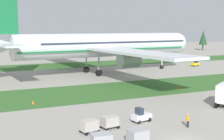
{
  "coord_description": "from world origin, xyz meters",
  "views": [
    {
      "loc": [
        -21.13,
        -26.91,
        12.41
      ],
      "look_at": [
        5.46,
        30.83,
        4.0
      ],
      "focal_mm": 50.87,
      "sensor_mm": 36.0,
      "label": 1
    }
  ],
  "objects_px": {
    "cargo_dolly_lead": "(110,121)",
    "taxiway_marker_0": "(33,102)",
    "taxiway_marker_1": "(177,87)",
    "cargo_dolly_second": "(90,125)",
    "uld_container_0": "(138,137)",
    "baggage_tug": "(141,116)",
    "pushback_tractor": "(195,64)",
    "ground_crew_marshaller": "(188,120)",
    "airliner": "(100,45)"
  },
  "relations": [
    {
      "from": "cargo_dolly_lead",
      "to": "baggage_tug",
      "type": "bearing_deg",
      "value": 90.0
    },
    {
      "from": "taxiway_marker_0",
      "to": "baggage_tug",
      "type": "bearing_deg",
      "value": -55.32
    },
    {
      "from": "baggage_tug",
      "to": "ground_crew_marshaller",
      "type": "xyz_separation_m",
      "value": [
        4.19,
        -4.49,
        0.13
      ]
    },
    {
      "from": "airliner",
      "to": "taxiway_marker_1",
      "type": "height_order",
      "value": "airliner"
    },
    {
      "from": "ground_crew_marshaller",
      "to": "cargo_dolly_second",
      "type": "bearing_deg",
      "value": -39.25
    },
    {
      "from": "ground_crew_marshaller",
      "to": "taxiway_marker_1",
      "type": "distance_m",
      "value": 26.27
    },
    {
      "from": "airliner",
      "to": "baggage_tug",
      "type": "height_order",
      "value": "airliner"
    },
    {
      "from": "taxiway_marker_1",
      "to": "cargo_dolly_lead",
      "type": "bearing_deg",
      "value": -142.29
    },
    {
      "from": "baggage_tug",
      "to": "pushback_tractor",
      "type": "distance_m",
      "value": 66.75
    },
    {
      "from": "airliner",
      "to": "uld_container_0",
      "type": "height_order",
      "value": "airliner"
    },
    {
      "from": "ground_crew_marshaller",
      "to": "taxiway_marker_1",
      "type": "height_order",
      "value": "ground_crew_marshaller"
    },
    {
      "from": "cargo_dolly_second",
      "to": "taxiway_marker_0",
      "type": "distance_m",
      "value": 17.77
    },
    {
      "from": "cargo_dolly_second",
      "to": "uld_container_0",
      "type": "relative_size",
      "value": 1.21
    },
    {
      "from": "baggage_tug",
      "to": "pushback_tractor",
      "type": "relative_size",
      "value": 1.03
    },
    {
      "from": "baggage_tug",
      "to": "ground_crew_marshaller",
      "type": "distance_m",
      "value": 6.15
    },
    {
      "from": "cargo_dolly_lead",
      "to": "cargo_dolly_second",
      "type": "xyz_separation_m",
      "value": [
        -2.86,
        -0.47,
        0.0
      ]
    },
    {
      "from": "taxiway_marker_1",
      "to": "taxiway_marker_0",
      "type": "bearing_deg",
      "value": -177.54
    },
    {
      "from": "pushback_tractor",
      "to": "taxiway_marker_0",
      "type": "height_order",
      "value": "pushback_tractor"
    },
    {
      "from": "cargo_dolly_second",
      "to": "ground_crew_marshaller",
      "type": "distance_m",
      "value": 12.43
    },
    {
      "from": "taxiway_marker_0",
      "to": "taxiway_marker_1",
      "type": "bearing_deg",
      "value": 2.46
    },
    {
      "from": "airliner",
      "to": "uld_container_0",
      "type": "distance_m",
      "value": 54.06
    },
    {
      "from": "ground_crew_marshaller",
      "to": "uld_container_0",
      "type": "height_order",
      "value": "ground_crew_marshaller"
    },
    {
      "from": "cargo_dolly_lead",
      "to": "taxiway_marker_0",
      "type": "xyz_separation_m",
      "value": [
        -6.21,
        16.97,
        -0.61
      ]
    },
    {
      "from": "cargo_dolly_second",
      "to": "pushback_tractor",
      "type": "xyz_separation_m",
      "value": [
        55.33,
        48.18,
        -0.1
      ]
    },
    {
      "from": "ground_crew_marshaller",
      "to": "cargo_dolly_lead",
      "type": "bearing_deg",
      "value": -46.21
    },
    {
      "from": "ground_crew_marshaller",
      "to": "taxiway_marker_0",
      "type": "distance_m",
      "value": 25.74
    },
    {
      "from": "pushback_tractor",
      "to": "taxiway_marker_0",
      "type": "relative_size",
      "value": 4.34
    },
    {
      "from": "uld_container_0",
      "to": "airliner",
      "type": "bearing_deg",
      "value": 71.82
    },
    {
      "from": "taxiway_marker_0",
      "to": "airliner",
      "type": "bearing_deg",
      "value": 49.86
    },
    {
      "from": "ground_crew_marshaller",
      "to": "pushback_tractor",
      "type": "bearing_deg",
      "value": -154.47
    },
    {
      "from": "airliner",
      "to": "cargo_dolly_lead",
      "type": "bearing_deg",
      "value": -25.76
    },
    {
      "from": "baggage_tug",
      "to": "taxiway_marker_0",
      "type": "bearing_deg",
      "value": -154.73
    },
    {
      "from": "taxiway_marker_0",
      "to": "ground_crew_marshaller",
      "type": "bearing_deg",
      "value": -53.34
    },
    {
      "from": "cargo_dolly_second",
      "to": "baggage_tug",
      "type": "bearing_deg",
      "value": 90.0
    },
    {
      "from": "baggage_tug",
      "to": "uld_container_0",
      "type": "distance_m",
      "value": 8.21
    },
    {
      "from": "baggage_tug",
      "to": "cargo_dolly_second",
      "type": "xyz_separation_m",
      "value": [
        -7.82,
        -1.29,
        0.1
      ]
    },
    {
      "from": "cargo_dolly_lead",
      "to": "pushback_tractor",
      "type": "xyz_separation_m",
      "value": [
        52.47,
        47.71,
        -0.1
      ]
    },
    {
      "from": "airliner",
      "to": "cargo_dolly_lead",
      "type": "xyz_separation_m",
      "value": [
        -17.27,
        -44.82,
        -6.91
      ]
    },
    {
      "from": "airliner",
      "to": "pushback_tractor",
      "type": "xyz_separation_m",
      "value": [
        35.2,
        2.89,
        -7.02
      ]
    },
    {
      "from": "airliner",
      "to": "uld_container_0",
      "type": "bearing_deg",
      "value": -22.86
    },
    {
      "from": "pushback_tractor",
      "to": "ground_crew_marshaller",
      "type": "relative_size",
      "value": 1.55
    },
    {
      "from": "taxiway_marker_0",
      "to": "taxiway_marker_1",
      "type": "relative_size",
      "value": 0.91
    },
    {
      "from": "cargo_dolly_lead",
      "to": "cargo_dolly_second",
      "type": "distance_m",
      "value": 2.9
    },
    {
      "from": "cargo_dolly_lead",
      "to": "taxiway_marker_1",
      "type": "relative_size",
      "value": 3.52
    },
    {
      "from": "pushback_tractor",
      "to": "ground_crew_marshaller",
      "type": "bearing_deg",
      "value": 135.18
    },
    {
      "from": "airliner",
      "to": "taxiway_marker_1",
      "type": "distance_m",
      "value": 28.32
    },
    {
      "from": "cargo_dolly_lead",
      "to": "taxiway_marker_1",
      "type": "bearing_deg",
      "value": 118.31
    },
    {
      "from": "uld_container_0",
      "to": "baggage_tug",
      "type": "bearing_deg",
      "value": 57.53
    },
    {
      "from": "taxiway_marker_0",
      "to": "taxiway_marker_1",
      "type": "distance_m",
      "value": 29.85
    },
    {
      "from": "baggage_tug",
      "to": "taxiway_marker_0",
      "type": "xyz_separation_m",
      "value": [
        -11.17,
        16.15,
        -0.5
      ]
    }
  ]
}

